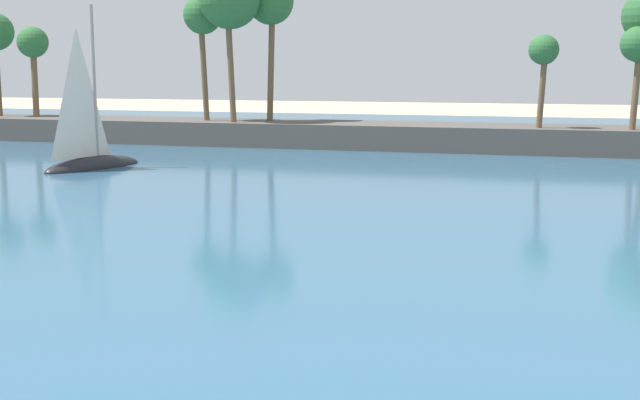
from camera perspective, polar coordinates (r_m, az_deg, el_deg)
sea at (r=55.30m, az=8.85°, el=3.02°), size 220.00×87.89×0.06m
palm_headland at (r=58.46m, az=12.91°, el=7.08°), size 107.24×7.06×13.18m
sailboat_mid_bay at (r=49.45m, az=-15.46°, el=3.15°), size 3.94×7.14×9.91m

